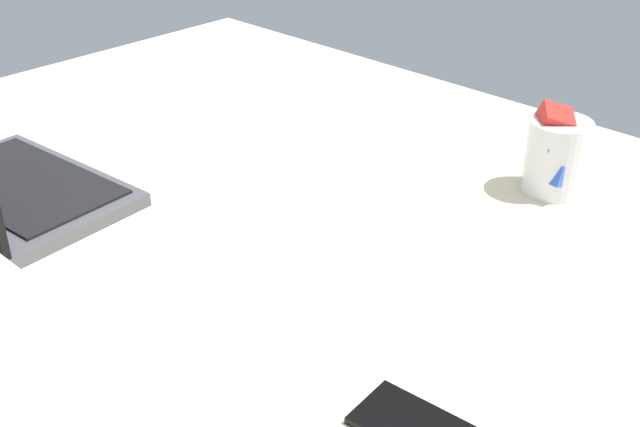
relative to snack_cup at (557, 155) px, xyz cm
name	(u,v)px	position (x,y,z in cm)	size (l,w,h in cm)	color
bed_mattress	(274,326)	(14.71, 42.75, -14.84)	(180.00, 140.00, 18.00)	beige
snack_cup	(557,155)	(0.00, 0.00, 0.00)	(9.00, 9.08, 13.67)	silver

